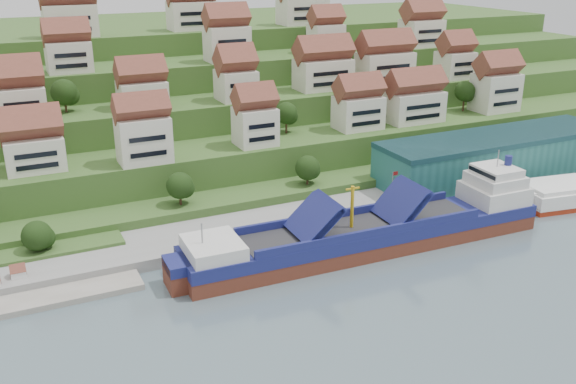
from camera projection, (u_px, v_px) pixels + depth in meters
ground at (339, 254)px, 118.11m from camera, size 300.00×300.00×0.00m
quay at (385, 204)px, 138.41m from camera, size 180.00×14.00×2.20m
hillside at (177, 92)px, 201.89m from camera, size 260.00×128.00×31.00m
hillside_village at (221, 72)px, 159.73m from camera, size 158.03×61.57×28.46m
hillside_trees at (203, 113)px, 147.10m from camera, size 140.76×62.23×31.03m
warehouse at (496, 155)px, 150.75m from camera, size 60.00×15.00×10.00m
flagpole at (393, 187)px, 131.38m from camera, size 1.28×0.16×8.00m
cargo_ship at (377, 233)px, 119.61m from camera, size 70.77×12.80×15.54m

